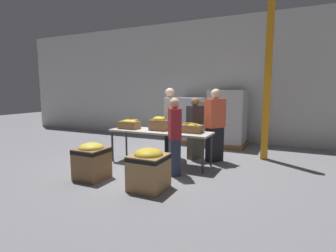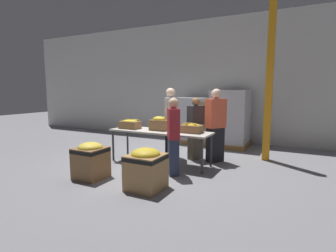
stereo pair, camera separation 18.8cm
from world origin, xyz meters
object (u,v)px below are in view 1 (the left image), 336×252
Objects in this scene: support_pillar at (268,77)px; volunteer_3 at (215,126)px; banana_box_2 at (192,128)px; donation_bin_0 at (92,160)px; banana_box_1 at (159,123)px; volunteer_0 at (195,129)px; pallet_stack_2 at (228,119)px; donation_bin_1 at (149,168)px; pallet_stack_0 at (190,120)px; sorting_table at (160,133)px; volunteer_1 at (170,124)px; banana_box_0 at (129,124)px; volunteer_2 at (174,137)px; pallet_stack_1 at (211,123)px.

volunteer_3 is at bearing -145.29° from support_pillar.
banana_box_2 is 2.20m from donation_bin_0.
banana_box_2 is 0.11× the size of support_pillar.
banana_box_1 is 0.10× the size of support_pillar.
support_pillar is at bearing 139.50° from volunteer_0.
volunteer_0 is at bearing -101.56° from pallet_stack_2.
pallet_stack_2 is (0.41, 4.12, 0.46)m from donation_bin_1.
donation_bin_1 is 4.16m from pallet_stack_2.
donation_bin_1 is 4.28m from pallet_stack_0.
sorting_table is 1.37× the size of volunteer_1.
banana_box_0 is 1.20× the size of banana_box_1.
pallet_stack_0 is at bearing 153.14° from support_pillar.
volunteer_1 is at bearing 86.69° from banana_box_1.
volunteer_3 is at bearing -86.16° from pallet_stack_2.
volunteer_2 reaches higher than sorting_table.
volunteer_0 is at bearing 60.51° from donation_bin_0.
pallet_stack_1 is at bearing -3.73° from pallet_stack_0.
pallet_stack_2 reaches higher than banana_box_2.
volunteer_0 is (-0.18, 0.67, -0.12)m from banana_box_2.
banana_box_1 is (-0.05, 0.05, 0.22)m from sorting_table.
donation_bin_1 is (-0.06, -0.94, -0.39)m from volunteer_2.
banana_box_1 is 0.28× the size of pallet_stack_0.
pallet_stack_0 reaches higher than sorting_table.
sorting_table is at bearing 13.88° from volunteer_2.
volunteer_0 is at bearing -85.77° from pallet_stack_1.
donation_bin_1 is at bearing -97.19° from banana_box_2.
sorting_table is 0.95m from volunteer_0.
banana_box_0 is at bearing -123.80° from pallet_stack_2.
pallet_stack_0 reaches higher than banana_box_0.
banana_box_2 is 0.26× the size of pallet_stack_2.
donation_bin_0 is 0.48× the size of pallet_stack_0.
support_pillar is at bearing -44.37° from pallet_stack_2.
pallet_stack_2 is (1.77, 2.65, -0.04)m from banana_box_0.
banana_box_0 is at bearing -101.17° from pallet_stack_0.
pallet_stack_0 is 0.86× the size of pallet_stack_2.
volunteer_1 is 2.60m from support_pillar.
sorting_table is 3.32× the size of donation_bin_1.
donation_bin_0 is at bearing -37.68° from volunteer_1.
donation_bin_0 is (-0.65, -1.55, -0.56)m from banana_box_1.
sorting_table is 0.84m from volunteer_2.
donation_bin_1 is at bearing 142.50° from volunteer_2.
pallet_stack_2 is at bearing 69.82° from sorting_table.
volunteer_3 is at bearing -53.82° from volunteer_2.
banana_box_0 is 1.11× the size of banana_box_2.
volunteer_2 is 1.06× the size of pallet_stack_0.
banana_box_1 is 0.96m from volunteer_0.
sorting_table reaches higher than donation_bin_0.
volunteer_0 reaches higher than sorting_table.
support_pillar is (1.06, 0.73, 1.14)m from volunteer_3.
pallet_stack_1 is (1.25, 2.67, -0.21)m from banana_box_0.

